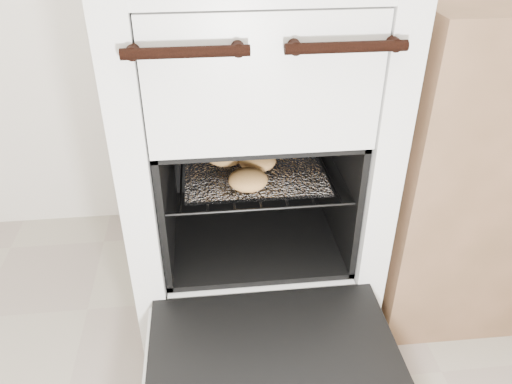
% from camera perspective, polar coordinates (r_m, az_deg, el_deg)
% --- Properties ---
extents(stove, '(0.65, 0.72, 1.00)m').
position_cam_1_polar(stove, '(1.44, -0.70, 5.17)').
color(stove, silver).
rests_on(stove, ground).
extents(oven_door, '(0.59, 0.46, 0.04)m').
position_cam_1_polar(oven_door, '(1.18, 2.23, -19.31)').
color(oven_door, black).
rests_on(oven_door, stove).
extents(oven_rack, '(0.47, 0.46, 0.01)m').
position_cam_1_polar(oven_rack, '(1.38, -0.40, 3.01)').
color(oven_rack, black).
rests_on(oven_rack, stove).
extents(foil_sheet, '(0.37, 0.33, 0.01)m').
position_cam_1_polar(foil_sheet, '(1.36, -0.30, 2.81)').
color(foil_sheet, white).
rests_on(foil_sheet, oven_rack).
extents(baked_rolls, '(0.24, 0.31, 0.06)m').
position_cam_1_polar(baked_rolls, '(1.35, -0.84, 3.93)').
color(baked_rolls, tan).
rests_on(baked_rolls, foil_sheet).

